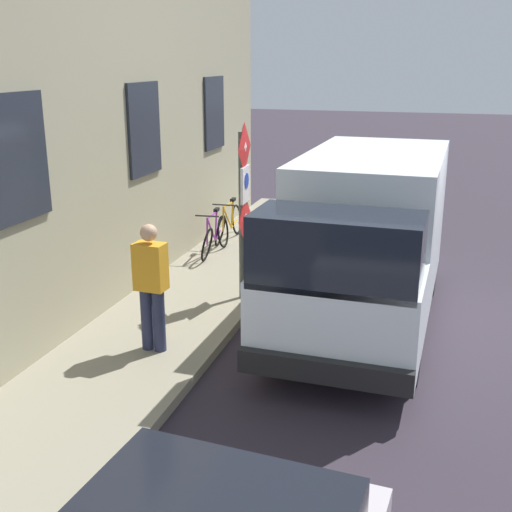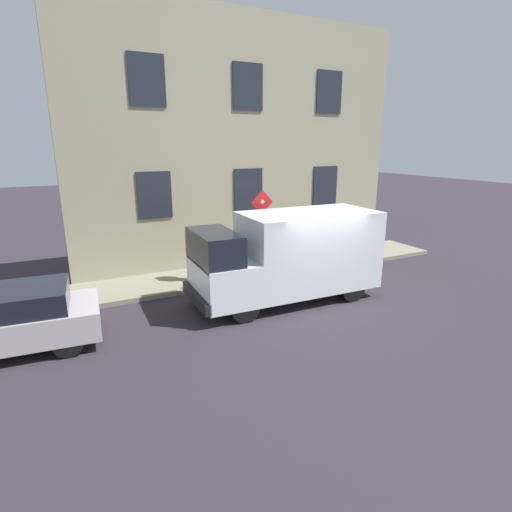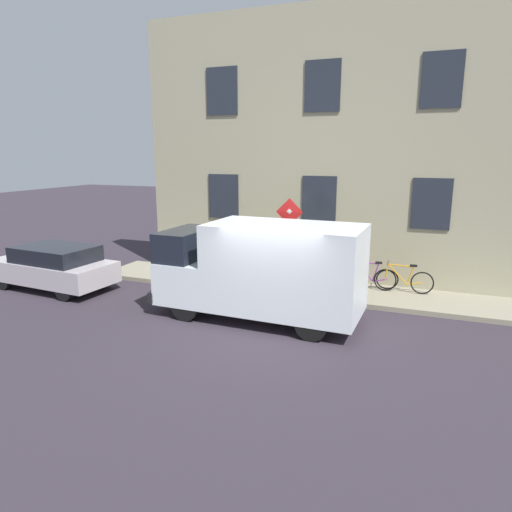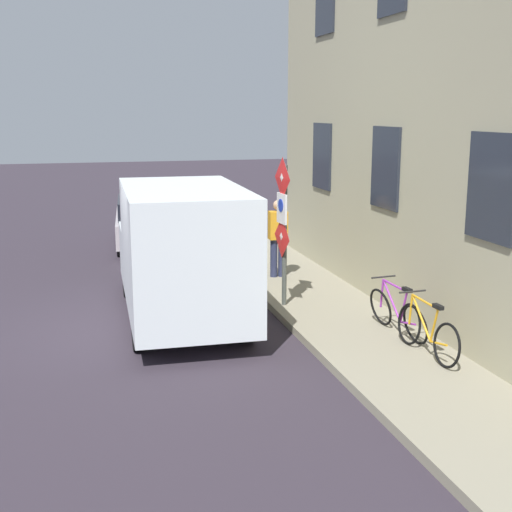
# 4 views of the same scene
# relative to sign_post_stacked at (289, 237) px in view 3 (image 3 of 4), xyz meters

# --- Properties ---
(ground_plane) EXTENTS (80.00, 80.00, 0.00)m
(ground_plane) POSITION_rel_sign_post_stacked_xyz_m (-2.59, -0.41, -1.82)
(ground_plane) COLOR #2F2832
(sidewalk_slab) EXTENTS (2.08, 14.16, 0.14)m
(sidewalk_slab) POSITION_rel_sign_post_stacked_xyz_m (0.84, -0.41, -1.75)
(sidewalk_slab) COLOR gray
(sidewalk_slab) RESTS_ON ground_plane
(building_facade) EXTENTS (0.75, 12.16, 8.57)m
(building_facade) POSITION_rel_sign_post_stacked_xyz_m (2.22, -0.41, 2.46)
(building_facade) COLOR tan
(building_facade) RESTS_ON ground_plane
(sign_post_stacked) EXTENTS (0.16, 0.56, 2.69)m
(sign_post_stacked) POSITION_rel_sign_post_stacked_xyz_m (0.00, 0.00, 0.00)
(sign_post_stacked) COLOR #474C47
(sign_post_stacked) RESTS_ON sidewalk_slab
(delivery_van) EXTENTS (2.15, 5.39, 2.50)m
(delivery_van) POSITION_rel_sign_post_stacked_xyz_m (-1.90, 0.12, -0.49)
(delivery_van) COLOR white
(delivery_van) RESTS_ON ground_plane
(parked_hatchback) EXTENTS (2.05, 4.12, 1.38)m
(parked_hatchback) POSITION_rel_sign_post_stacked_xyz_m (-1.76, 7.15, -1.09)
(parked_hatchback) COLOR #BAB0B6
(parked_hatchback) RESTS_ON ground_plane
(bicycle_orange) EXTENTS (0.46, 1.71, 0.89)m
(bicycle_orange) POSITION_rel_sign_post_stacked_xyz_m (1.32, -3.16, -1.31)
(bicycle_orange) COLOR black
(bicycle_orange) RESTS_ON sidewalk_slab
(bicycle_purple) EXTENTS (0.46, 1.72, 0.89)m
(bicycle_purple) POSITION_rel_sign_post_stacked_xyz_m (1.32, -2.17, -1.31)
(bicycle_purple) COLOR black
(bicycle_purple) RESTS_ON sidewalk_slab
(pedestrian) EXTENTS (0.41, 0.28, 1.72)m
(pedestrian) POSITION_rel_sign_post_stacked_xyz_m (0.58, 2.19, -0.75)
(pedestrian) COLOR #262B47
(pedestrian) RESTS_ON sidewalk_slab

